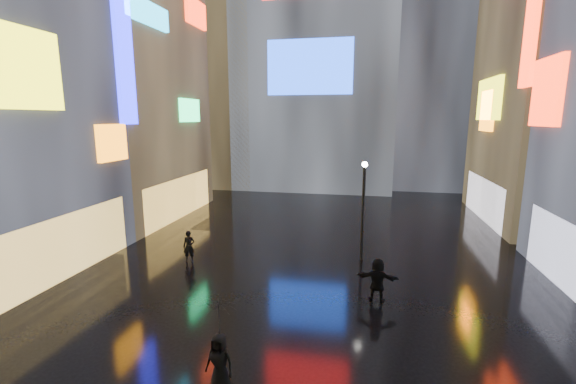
# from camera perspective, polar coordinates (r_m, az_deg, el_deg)

# --- Properties ---
(ground) EXTENTS (140.00, 140.00, 0.00)m
(ground) POSITION_cam_1_polar(r_m,az_deg,el_deg) (21.44, 4.31, -9.18)
(ground) COLOR black
(ground) RESTS_ON ground
(building_left_far) EXTENTS (10.28, 12.00, 22.00)m
(building_left_far) POSITION_cam_1_polar(r_m,az_deg,el_deg) (32.05, -24.76, 16.46)
(building_left_far) COLOR black
(building_left_far) RESTS_ON ground
(tower_flank_right) EXTENTS (12.00, 12.00, 34.00)m
(tower_flank_right) POSITION_cam_1_polar(r_m,az_deg,el_deg) (47.44, 20.75, 21.99)
(tower_flank_right) COLOR black
(tower_flank_right) RESTS_ON ground
(tower_flank_left) EXTENTS (10.00, 10.00, 26.00)m
(tower_flank_left) POSITION_cam_1_polar(r_m,az_deg,el_deg) (45.44, -10.33, 17.90)
(tower_flank_left) COLOR black
(tower_flank_left) RESTS_ON ground
(lamp_far) EXTENTS (0.30, 0.30, 5.20)m
(lamp_far) POSITION_cam_1_polar(r_m,az_deg,el_deg) (20.18, 11.09, -1.92)
(lamp_far) COLOR black
(lamp_far) RESTS_ON ground
(pedestrian_4) EXTENTS (0.88, 0.64, 1.66)m
(pedestrian_4) POSITION_cam_1_polar(r_m,az_deg,el_deg) (11.60, -10.08, -23.55)
(pedestrian_4) COLOR black
(pedestrian_4) RESTS_ON ground
(pedestrian_5) EXTENTS (1.73, 0.68, 1.82)m
(pedestrian_5) POSITION_cam_1_polar(r_m,az_deg,el_deg) (16.38, 13.10, -12.56)
(pedestrian_5) COLOR black
(pedestrian_5) RESTS_ON ground
(pedestrian_6) EXTENTS (0.68, 0.53, 1.64)m
(pedestrian_6) POSITION_cam_1_polar(r_m,az_deg,el_deg) (20.71, -14.45, -7.84)
(pedestrian_6) COLOR black
(pedestrian_6) RESTS_ON ground
(umbrella_2) EXTENTS (1.46, 1.46, 0.94)m
(umbrella_2) POSITION_cam_1_polar(r_m,az_deg,el_deg) (10.92, -10.32, -17.92)
(umbrella_2) COLOR black
(umbrella_2) RESTS_ON pedestrian_4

